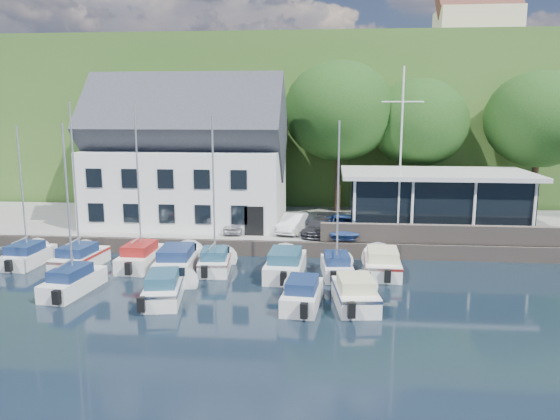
# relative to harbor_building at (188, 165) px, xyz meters

# --- Properties ---
(ground) EXTENTS (180.00, 180.00, 0.00)m
(ground) POSITION_rel_harbor_building_xyz_m (7.00, -16.50, -5.35)
(ground) COLOR black
(ground) RESTS_ON ground
(quay) EXTENTS (60.00, 13.00, 1.00)m
(quay) POSITION_rel_harbor_building_xyz_m (7.00, 1.00, -4.85)
(quay) COLOR gray
(quay) RESTS_ON ground
(quay_face) EXTENTS (60.00, 0.30, 1.00)m
(quay_face) POSITION_rel_harbor_building_xyz_m (7.00, -5.50, -4.85)
(quay_face) COLOR #61564E
(quay_face) RESTS_ON ground
(hillside) EXTENTS (160.00, 75.00, 16.00)m
(hillside) POSITION_rel_harbor_building_xyz_m (7.00, 45.50, 2.65)
(hillside) COLOR #345921
(hillside) RESTS_ON ground
(field_patch) EXTENTS (50.00, 30.00, 0.30)m
(field_patch) POSITION_rel_harbor_building_xyz_m (15.00, 53.50, 10.80)
(field_patch) COLOR #4F592C
(field_patch) RESTS_ON hillside
(farmhouse) EXTENTS (10.40, 7.00, 8.20)m
(farmhouse) POSITION_rel_harbor_building_xyz_m (29.00, 35.50, 14.75)
(farmhouse) COLOR beige
(farmhouse) RESTS_ON hillside
(harbor_building) EXTENTS (14.40, 8.20, 8.70)m
(harbor_building) POSITION_rel_harbor_building_xyz_m (0.00, 0.00, 0.00)
(harbor_building) COLOR white
(harbor_building) RESTS_ON quay
(club_pavilion) EXTENTS (13.20, 7.20, 4.10)m
(club_pavilion) POSITION_rel_harbor_building_xyz_m (18.00, -0.50, -2.30)
(club_pavilion) COLOR black
(club_pavilion) RESTS_ON quay
(seawall) EXTENTS (18.00, 0.50, 1.20)m
(seawall) POSITION_rel_harbor_building_xyz_m (19.00, -5.10, -3.75)
(seawall) COLOR #61564E
(seawall) RESTS_ON quay
(gangway) EXTENTS (1.20, 6.00, 1.40)m
(gangway) POSITION_rel_harbor_building_xyz_m (-9.50, -7.50, -5.35)
(gangway) COLOR silver
(gangway) RESTS_ON ground
(car_silver) EXTENTS (1.82, 3.45, 1.12)m
(car_silver) POSITION_rel_harbor_building_xyz_m (3.88, -3.00, -3.79)
(car_silver) COLOR silver
(car_silver) RESTS_ON quay
(car_white) EXTENTS (2.32, 4.15, 1.29)m
(car_white) POSITION_rel_harbor_building_xyz_m (8.08, -2.66, -3.70)
(car_white) COLOR silver
(car_white) RESTS_ON quay
(car_dgrey) EXTENTS (2.52, 4.10, 1.11)m
(car_dgrey) POSITION_rel_harbor_building_xyz_m (9.84, -3.44, -3.80)
(car_dgrey) COLOR #2F2F34
(car_dgrey) RESTS_ON quay
(car_blue) EXTENTS (1.86, 4.25, 1.43)m
(car_blue) POSITION_rel_harbor_building_xyz_m (11.47, -3.35, -3.64)
(car_blue) COLOR #2C4A89
(car_blue) RESTS_ON quay
(flagpole) EXTENTS (2.67, 0.20, 11.12)m
(flagpole) POSITION_rel_harbor_building_xyz_m (15.12, -3.53, 1.21)
(flagpole) COLOR white
(flagpole) RESTS_ON quay
(tree_1) EXTENTS (8.38, 8.38, 11.46)m
(tree_1) POSITION_rel_harbor_building_xyz_m (-6.24, 6.24, 1.38)
(tree_1) COLOR black
(tree_1) RESTS_ON quay
(tree_2) EXTENTS (7.29, 7.29, 9.97)m
(tree_2) POSITION_rel_harbor_building_xyz_m (3.21, 5.02, 0.63)
(tree_2) COLOR black
(tree_2) RESTS_ON quay
(tree_3) EXTENTS (9.04, 9.04, 12.36)m
(tree_3) POSITION_rel_harbor_building_xyz_m (11.20, 5.62, 1.83)
(tree_3) COLOR black
(tree_3) RESTS_ON quay
(tree_4) EXTENTS (8.02, 8.02, 10.95)m
(tree_4) POSITION_rel_harbor_building_xyz_m (17.68, 6.15, 1.13)
(tree_4) COLOR black
(tree_4) RESTS_ON quay
(tree_5) EXTENTS (8.35, 8.35, 11.41)m
(tree_5) POSITION_rel_harbor_building_xyz_m (26.73, 4.98, 1.36)
(tree_5) COLOR black
(tree_5) RESTS_ON quay
(boat_r1_0) EXTENTS (2.15, 5.61, 8.39)m
(boat_r1_0) POSITION_rel_harbor_building_xyz_m (-7.92, -8.75, -1.16)
(boat_r1_0) COLOR silver
(boat_r1_0) RESTS_ON ground
(boat_r1_1) EXTENTS (2.61, 6.01, 8.96)m
(boat_r1_1) POSITION_rel_harbor_building_xyz_m (-4.37, -9.18, -0.87)
(boat_r1_1) COLOR silver
(boat_r1_1) RESTS_ON ground
(boat_r1_2) EXTENTS (2.14, 6.33, 9.18)m
(boat_r1_2) POSITION_rel_harbor_building_xyz_m (-0.77, -8.55, -0.76)
(boat_r1_2) COLOR silver
(boat_r1_2) RESTS_ON ground
(boat_r1_3) EXTENTS (2.72, 7.06, 1.53)m
(boat_r1_3) POSITION_rel_harbor_building_xyz_m (1.68, -9.31, -4.58)
(boat_r1_3) COLOR silver
(boat_r1_3) RESTS_ON ground
(boat_r1_4) EXTENTS (2.36, 5.23, 8.50)m
(boat_r1_4) POSITION_rel_harbor_building_xyz_m (3.88, -9.08, -1.10)
(boat_r1_4) COLOR silver
(boat_r1_4) RESTS_ON ground
(boat_r1_5) EXTENTS (2.48, 6.70, 1.54)m
(boat_r1_5) POSITION_rel_harbor_building_xyz_m (8.08, -9.49, -4.58)
(boat_r1_5) COLOR silver
(boat_r1_5) RESTS_ON ground
(boat_r1_6) EXTENTS (2.22, 5.20, 8.20)m
(boat_r1_6) POSITION_rel_harbor_building_xyz_m (11.02, -9.31, -1.25)
(boat_r1_6) COLOR silver
(boat_r1_6) RESTS_ON ground
(boat_r1_7) EXTENTS (2.41, 6.26, 1.49)m
(boat_r1_7) POSITION_rel_harbor_building_xyz_m (13.65, -8.60, -4.61)
(boat_r1_7) COLOR silver
(boat_r1_7) RESTS_ON ground
(boat_r2_1) EXTENTS (2.42, 6.24, 8.80)m
(boat_r2_1) POSITION_rel_harbor_building_xyz_m (-2.70, -13.52, -0.95)
(boat_r2_1) COLOR silver
(boat_r2_1) RESTS_ON ground
(boat_r2_2) EXTENTS (2.85, 6.24, 1.47)m
(boat_r2_2) POSITION_rel_harbor_building_xyz_m (2.36, -14.16, -4.61)
(boat_r2_2) COLOR silver
(boat_r2_2) RESTS_ON ground
(boat_r2_3) EXTENTS (2.29, 5.64, 1.44)m
(boat_r2_3) POSITION_rel_harbor_building_xyz_m (9.31, -14.41, -4.63)
(boat_r2_3) COLOR silver
(boat_r2_3) RESTS_ON ground
(boat_r2_4) EXTENTS (2.69, 5.76, 1.51)m
(boat_r2_4) POSITION_rel_harbor_building_xyz_m (11.86, -14.18, -4.59)
(boat_r2_4) COLOR silver
(boat_r2_4) RESTS_ON ground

